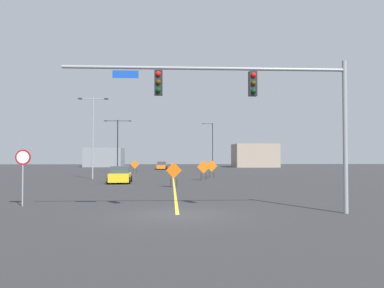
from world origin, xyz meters
The scene contains 15 objects.
ground centered at (0.00, 0.00, 0.00)m, with size 215.19×215.19×0.00m, color #2D2D30.
road_centre_stripe centered at (0.00, 59.77, 0.00)m, with size 0.16×119.55×0.01m.
traffic_signal_assembly centered at (3.17, -0.01, 5.04)m, with size 12.25×0.44×6.64m.
stop_sign centered at (-7.60, 3.21, 1.97)m, with size 0.76×0.07×2.80m.
street_lamp_mid_right centered at (-8.78, 26.67, 5.20)m, with size 3.25×0.24×8.92m.
street_lamp_far_left centered at (8.32, 65.52, 5.21)m, with size 2.35×0.24×9.48m.
street_lamp_near_right centered at (-8.28, 42.94, 4.77)m, with size 4.09×0.24×7.96m.
construction_sign_right_lane centered at (4.38, 28.12, 1.27)m, with size 1.32×0.14×2.03m.
construction_sign_left_lane centered at (-0.04, 14.72, 1.26)m, with size 1.27×0.32×2.00m.
construction_sign_median_near centered at (3.08, 23.57, 1.29)m, with size 1.34×0.11×2.05m.
construction_sign_left_shoulder centered at (-5.71, 43.16, 1.15)m, with size 1.26×0.07×1.86m.
car_orange_far centered at (-1.98, 57.83, 0.67)m, with size 2.11×4.09×1.47m.
car_yellow_mid centered at (-4.98, 20.25, 0.72)m, with size 2.23×4.45×1.56m.
roadside_building_west centered at (-15.89, 76.91, 2.22)m, with size 8.58×7.93×4.43m.
roadside_building_east centered at (18.99, 72.82, 2.65)m, with size 9.63×8.67×5.29m.
Camera 1 is at (-0.28, -16.68, 2.47)m, focal length 36.83 mm.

